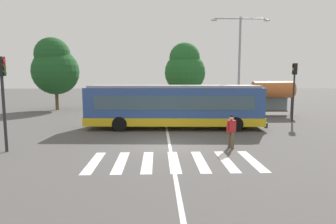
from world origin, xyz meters
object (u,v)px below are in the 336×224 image
(city_transit_bus, at_px, (174,106))
(bus_stop_shelter, at_px, (273,90))
(parked_car_red, at_px, (145,103))
(background_tree_left, at_px, (55,67))
(parked_car_champagne, at_px, (171,103))
(pedestrian_crossing_street, at_px, (231,130))
(parked_car_charcoal, at_px, (122,103))
(background_tree_right, at_px, (185,68))
(twin_arm_street_lamp, at_px, (239,56))
(traffic_light_far_corner, at_px, (294,83))
(traffic_light_near_corner, at_px, (3,89))

(city_transit_bus, relative_size, bus_stop_shelter, 3.27)
(parked_car_red, distance_m, background_tree_left, 10.72)
(parked_car_red, bearing_deg, bus_stop_shelter, -23.98)
(parked_car_champagne, bearing_deg, pedestrian_crossing_street, -82.56)
(parked_car_charcoal, relative_size, background_tree_right, 0.59)
(bus_stop_shelter, xyz_separation_m, twin_arm_street_lamp, (-3.39, -0.49, 3.14))
(twin_arm_street_lamp, relative_size, background_tree_left, 1.12)
(pedestrian_crossing_street, relative_size, parked_car_charcoal, 0.38)
(parked_car_charcoal, height_order, traffic_light_far_corner, traffic_light_far_corner)
(parked_car_red, relative_size, parked_car_champagne, 0.98)
(pedestrian_crossing_street, relative_size, parked_car_champagne, 0.37)
(parked_car_charcoal, distance_m, background_tree_left, 8.50)
(city_transit_bus, xyz_separation_m, pedestrian_crossing_street, (2.59, -5.76, -0.62))
(city_transit_bus, distance_m, traffic_light_near_corner, 10.53)
(parked_car_champagne, bearing_deg, background_tree_right, 58.39)
(pedestrian_crossing_street, distance_m, traffic_light_near_corner, 11.29)
(parked_car_red, bearing_deg, traffic_light_far_corner, -35.67)
(background_tree_right, bearing_deg, city_transit_bus, -98.40)
(parked_car_charcoal, bearing_deg, pedestrian_crossing_street, -65.87)
(traffic_light_near_corner, height_order, background_tree_left, background_tree_left)
(twin_arm_street_lamp, bearing_deg, pedestrian_crossing_street, -107.51)
(twin_arm_street_lamp, distance_m, background_tree_left, 19.81)
(traffic_light_near_corner, bearing_deg, background_tree_left, 102.35)
(traffic_light_near_corner, bearing_deg, parked_car_red, 71.53)
(traffic_light_far_corner, xyz_separation_m, bus_stop_shelter, (-0.27, 3.52, -0.76))
(bus_stop_shelter, bearing_deg, city_transit_bus, -146.67)
(bus_stop_shelter, bearing_deg, parked_car_charcoal, 161.30)
(background_tree_left, bearing_deg, parked_car_red, -2.50)
(parked_car_red, relative_size, background_tree_left, 0.57)
(pedestrian_crossing_street, height_order, twin_arm_street_lamp, twin_arm_street_lamp)
(twin_arm_street_lamp, bearing_deg, bus_stop_shelter, 8.28)
(pedestrian_crossing_street, distance_m, parked_car_champagne, 17.59)
(parked_car_charcoal, distance_m, parked_car_champagne, 5.38)
(traffic_light_near_corner, bearing_deg, parked_car_champagne, 63.53)
(background_tree_left, xyz_separation_m, background_tree_right, (14.67, 2.51, -0.08))
(parked_car_charcoal, height_order, parked_car_red, same)
(parked_car_red, height_order, parked_car_champagne, same)
(traffic_light_near_corner, xyz_separation_m, twin_arm_street_lamp, (14.76, 11.87, 2.49))
(pedestrian_crossing_street, height_order, background_tree_left, background_tree_left)
(parked_car_champagne, distance_m, background_tree_right, 5.31)
(pedestrian_crossing_street, bearing_deg, city_transit_bus, 114.16)
(parked_car_red, xyz_separation_m, traffic_light_near_corner, (-5.94, -17.79, 2.31))
(parked_car_champagne, bearing_deg, twin_arm_street_lamp, -44.50)
(parked_car_red, height_order, twin_arm_street_lamp, twin_arm_street_lamp)
(traffic_light_far_corner, bearing_deg, parked_car_red, 144.33)
(parked_car_red, relative_size, bus_stop_shelter, 1.18)
(city_transit_bus, distance_m, parked_car_red, 12.07)
(pedestrian_crossing_street, relative_size, traffic_light_far_corner, 0.36)
(parked_car_charcoal, relative_size, parked_car_champagne, 0.99)
(parked_car_red, bearing_deg, background_tree_right, 31.87)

